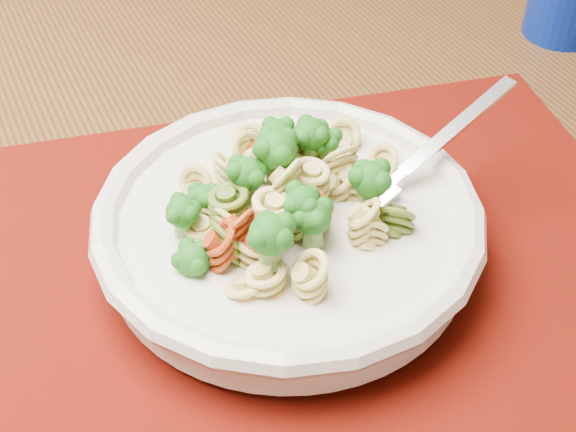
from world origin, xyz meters
TOP-DOWN VIEW (x-y plane):
  - dining_table at (0.47, -0.42)m, footprint 1.49×1.09m
  - placemat at (0.45, -0.57)m, footprint 0.61×0.55m
  - pasta_bowl at (0.44, -0.55)m, footprint 0.28×0.28m
  - pasta_broccoli_heap at (0.44, -0.55)m, footprint 0.23×0.23m
  - fork at (0.50, -0.57)m, footprint 0.18×0.03m

SIDE VIEW (x-z plane):
  - dining_table at x=0.47m, z-range 0.28..1.06m
  - placemat at x=0.45m, z-range 0.78..0.78m
  - pasta_bowl at x=0.44m, z-range 0.79..0.84m
  - fork at x=0.50m, z-range 0.79..0.86m
  - pasta_broccoli_heap at x=0.44m, z-range 0.80..0.86m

